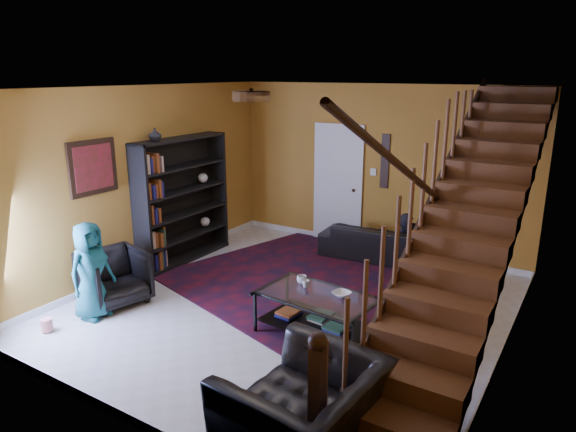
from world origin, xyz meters
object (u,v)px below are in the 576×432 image
at_px(armchair_left, 114,278).
at_px(armchair_right, 303,412).
at_px(bookshelf, 183,202).
at_px(coffee_table, 317,311).
at_px(sofa, 381,242).

bearing_deg(armchair_left, armchair_right, -92.72).
bearing_deg(armchair_left, bookshelf, 26.21).
bearing_deg(armchair_right, bookshelf, -121.35).
bearing_deg(armchair_right, coffee_table, -149.45).
relative_size(armchair_left, coffee_table, 0.57).
distance_m(sofa, armchair_left, 4.17).
distance_m(sofa, armchair_right, 4.70).
relative_size(sofa, coffee_table, 1.40).
xyz_separation_m(armchair_left, coffee_table, (2.69, 0.67, -0.06)).
distance_m(bookshelf, armchair_left, 1.87).
height_order(armchair_left, coffee_table, armchair_left).
height_order(sofa, armchair_right, armchair_right).
distance_m(bookshelf, coffee_table, 3.30).
height_order(bookshelf, armchair_right, bookshelf).
bearing_deg(sofa, armchair_right, 100.03).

